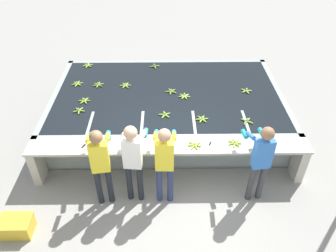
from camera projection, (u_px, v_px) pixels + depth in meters
name	position (u px, v px, depth m)	size (l,w,h in m)	color
ground_plane	(169.00, 185.00, 6.52)	(80.00, 80.00, 0.00)	gray
wash_tank	(168.00, 108.00, 7.93)	(5.37, 3.34, 0.85)	gray
work_ledge	(169.00, 155.00, 6.31)	(5.37, 0.45, 0.85)	#B7B2A3
worker_0	(100.00, 161.00, 5.61)	(0.47, 0.74, 1.69)	#1E2328
worker_1	(133.00, 157.00, 5.66)	(0.45, 0.73, 1.72)	#1E2328
worker_2	(165.00, 159.00, 5.65)	(0.41, 0.72, 1.69)	navy
worker_3	(261.00, 157.00, 5.68)	(0.47, 0.74, 1.69)	#38383D
banana_bunch_floating_0	(84.00, 101.00, 7.38)	(0.28, 0.26, 0.08)	#8CB738
banana_bunch_floating_1	(155.00, 66.00, 8.69)	(0.28, 0.28, 0.08)	#75A333
banana_bunch_floating_2	(88.00, 65.00, 8.73)	(0.27, 0.28, 0.08)	#9EC642
banana_bunch_floating_3	(202.00, 119.00, 6.83)	(0.28, 0.27, 0.08)	#7FAD33
banana_bunch_floating_4	(98.00, 85.00, 7.93)	(0.27, 0.28, 0.08)	#75A333
banana_bunch_floating_5	(184.00, 96.00, 7.53)	(0.28, 0.28, 0.08)	#9EC642
banana_bunch_floating_6	(125.00, 85.00, 7.91)	(0.28, 0.27, 0.08)	#93BC3D
banana_bunch_floating_7	(77.00, 84.00, 7.97)	(0.28, 0.28, 0.08)	#93BC3D
banana_bunch_floating_8	(246.00, 91.00, 7.71)	(0.27, 0.28, 0.08)	#9EC642
banana_bunch_floating_9	(165.00, 115.00, 6.95)	(0.27, 0.27, 0.08)	#7FAD33
banana_bunch_floating_10	(171.00, 91.00, 7.69)	(0.27, 0.28, 0.08)	#75A333
banana_bunch_floating_11	(79.00, 111.00, 7.07)	(0.28, 0.27, 0.08)	#75A333
banana_bunch_floating_12	(247.00, 121.00, 6.77)	(0.25, 0.25, 0.08)	#7FAD33
banana_bunch_ledge_0	(235.00, 143.00, 6.22)	(0.28, 0.28, 0.08)	#8CB738
banana_bunch_ledge_1	(195.00, 145.00, 6.17)	(0.28, 0.28, 0.08)	#8CB738
knife_0	(211.00, 141.00, 6.27)	(0.17, 0.33, 0.02)	silver
knife_1	(86.00, 144.00, 6.22)	(0.18, 0.33, 0.02)	silver
crate	(17.00, 226.00, 5.58)	(0.55, 0.39, 0.32)	gold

